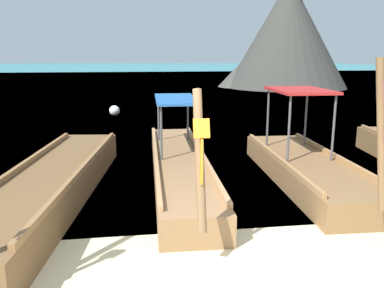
{
  "coord_description": "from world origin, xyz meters",
  "views": [
    {
      "loc": [
        -1.09,
        -4.19,
        2.71
      ],
      "look_at": [
        0.0,
        3.53,
        0.95
      ],
      "focal_mm": 37.46,
      "sensor_mm": 36.0,
      "label": 1
    }
  ],
  "objects_px": {
    "longtail_boat_pink_ribbon": "(307,167)",
    "mooring_buoy_near": "(114,111)",
    "karst_rock": "(285,35)",
    "longtail_boat_violet_ribbon": "(51,186)",
    "longtail_boat_orange_ribbon": "(179,165)"
  },
  "relations": [
    {
      "from": "longtail_boat_violet_ribbon",
      "to": "longtail_boat_pink_ribbon",
      "type": "height_order",
      "value": "longtail_boat_pink_ribbon"
    },
    {
      "from": "karst_rock",
      "to": "mooring_buoy_near",
      "type": "xyz_separation_m",
      "value": [
        -13.17,
        -14.24,
        -3.95
      ]
    },
    {
      "from": "longtail_boat_pink_ribbon",
      "to": "mooring_buoy_near",
      "type": "xyz_separation_m",
      "value": [
        -4.55,
        10.24,
        -0.09
      ]
    },
    {
      "from": "longtail_boat_violet_ribbon",
      "to": "mooring_buoy_near",
      "type": "relative_size",
      "value": 15.54
    },
    {
      "from": "longtail_boat_pink_ribbon",
      "to": "mooring_buoy_near",
      "type": "distance_m",
      "value": 11.2
    },
    {
      "from": "longtail_boat_pink_ribbon",
      "to": "karst_rock",
      "type": "height_order",
      "value": "karst_rock"
    },
    {
      "from": "mooring_buoy_near",
      "to": "longtail_boat_orange_ribbon",
      "type": "bearing_deg",
      "value": -79.1
    },
    {
      "from": "longtail_boat_orange_ribbon",
      "to": "karst_rock",
      "type": "height_order",
      "value": "karst_rock"
    },
    {
      "from": "longtail_boat_pink_ribbon",
      "to": "karst_rock",
      "type": "bearing_deg",
      "value": 70.61
    },
    {
      "from": "karst_rock",
      "to": "longtail_boat_orange_ribbon",
      "type": "bearing_deg",
      "value": -115.36
    },
    {
      "from": "longtail_boat_violet_ribbon",
      "to": "karst_rock",
      "type": "height_order",
      "value": "karst_rock"
    },
    {
      "from": "mooring_buoy_near",
      "to": "karst_rock",
      "type": "bearing_deg",
      "value": 47.25
    },
    {
      "from": "longtail_boat_violet_ribbon",
      "to": "longtail_boat_pink_ribbon",
      "type": "relative_size",
      "value": 1.3
    },
    {
      "from": "mooring_buoy_near",
      "to": "longtail_boat_pink_ribbon",
      "type": "bearing_deg",
      "value": -66.02
    },
    {
      "from": "longtail_boat_orange_ribbon",
      "to": "karst_rock",
      "type": "xyz_separation_m",
      "value": [
        11.31,
        23.87,
        3.87
      ]
    }
  ]
}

